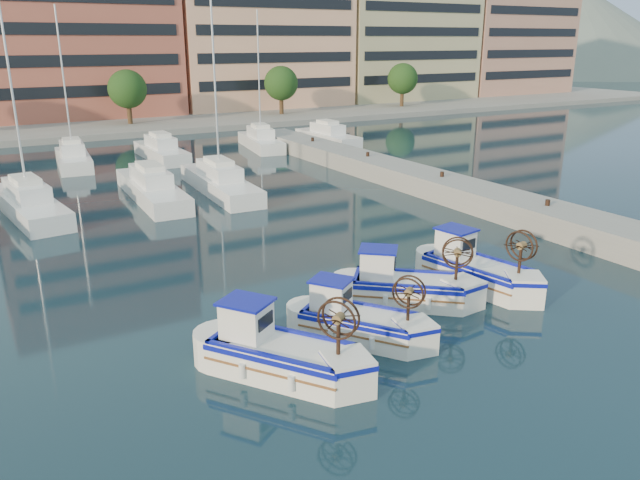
# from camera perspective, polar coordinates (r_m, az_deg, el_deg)

# --- Properties ---
(ground) EXTENTS (300.00, 300.00, 0.00)m
(ground) POSITION_cam_1_polar(r_m,az_deg,el_deg) (21.01, 8.89, -8.21)
(ground) COLOR #18323E
(ground) RESTS_ON ground
(quay) EXTENTS (3.00, 60.00, 1.20)m
(quay) POSITION_cam_1_polar(r_m,az_deg,el_deg) (34.80, 17.48, 2.80)
(quay) COLOR gray
(quay) RESTS_ON ground
(waterfront) EXTENTS (180.00, 40.00, 25.60)m
(waterfront) POSITION_cam_1_polar(r_m,az_deg,el_deg) (82.38, -15.95, 18.59)
(waterfront) COLOR gray
(waterfront) RESTS_ON ground
(hill_east) EXTENTS (160.00, 160.00, 50.00)m
(hill_east) POSITION_cam_1_polar(r_m,az_deg,el_deg) (196.79, 21.21, 14.06)
(hill_east) COLOR slate
(hill_east) RESTS_ON ground
(yacht_marina) EXTENTS (38.79, 23.36, 11.50)m
(yacht_marina) POSITION_cam_1_polar(r_m,az_deg,el_deg) (43.65, -18.28, 5.57)
(yacht_marina) COLOR white
(yacht_marina) RESTS_ON ground
(fishing_boat_a) EXTENTS (3.81, 4.41, 2.71)m
(fishing_boat_a) POSITION_cam_1_polar(r_m,az_deg,el_deg) (17.93, -3.87, -10.16)
(fishing_boat_a) COLOR white
(fishing_boat_a) RESTS_ON ground
(fishing_boat_b) EXTENTS (3.42, 3.92, 2.42)m
(fishing_boat_b) POSITION_cam_1_polar(r_m,az_deg,el_deg) (19.99, 3.41, -7.30)
(fishing_boat_b) COLOR white
(fishing_boat_b) RESTS_ON ground
(fishing_boat_c) EXTENTS (4.15, 3.88, 2.61)m
(fishing_boat_c) POSITION_cam_1_polar(r_m,az_deg,el_deg) (22.71, 7.72, -4.11)
(fishing_boat_c) COLOR white
(fishing_boat_c) RESTS_ON ground
(fishing_boat_d) EXTENTS (2.50, 4.47, 2.71)m
(fishing_boat_d) POSITION_cam_1_polar(r_m,az_deg,el_deg) (24.76, 14.01, -2.55)
(fishing_boat_d) COLOR white
(fishing_boat_d) RESTS_ON ground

